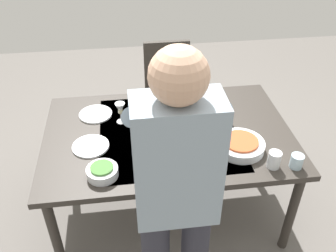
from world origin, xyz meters
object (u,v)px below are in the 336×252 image
at_px(chair_near, 168,87).
at_px(side_bowl_salad, 102,171).
at_px(water_cup_near_right, 297,161).
at_px(serving_bowl_pasta, 240,145).
at_px(wine_bottle, 201,138).
at_px(wine_glass_left, 120,109).
at_px(dinner_plate_near, 96,114).
at_px(water_cup_near_left, 274,160).
at_px(dining_table, 168,140).
at_px(person_server, 176,196).
at_px(dinner_plate_far, 91,146).
at_px(wine_glass_right, 165,142).

height_order(chair_near, side_bowl_salad, chair_near).
distance_m(water_cup_near_right, serving_bowl_pasta, 0.34).
xyz_separation_m(water_cup_near_right, side_bowl_salad, (1.12, -0.07, -0.01)).
height_order(chair_near, water_cup_near_right, chair_near).
height_order(wine_bottle, water_cup_near_right, wine_bottle).
bearing_deg(wine_glass_left, dinner_plate_near, -31.81).
bearing_deg(wine_glass_left, water_cup_near_right, 149.62).
bearing_deg(water_cup_near_left, side_bowl_salad, -3.00).
bearing_deg(chair_near, wine_glass_left, 60.73).
distance_m(wine_bottle, water_cup_near_left, 0.44).
height_order(dining_table, water_cup_near_right, water_cup_near_right).
bearing_deg(dinner_plate_near, dining_table, 150.98).
height_order(dining_table, wine_glass_left, wine_glass_left).
relative_size(person_server, dinner_plate_far, 7.34).
xyz_separation_m(wine_bottle, side_bowl_salad, (0.59, 0.13, -0.08)).
height_order(dinner_plate_near, dinner_plate_far, same).
distance_m(chair_near, side_bowl_salad, 1.40).
xyz_separation_m(person_server, water_cup_near_right, (-0.77, -0.36, -0.20)).
bearing_deg(dinner_plate_far, wine_glass_left, -129.10).
distance_m(wine_glass_left, wine_glass_right, 0.46).
distance_m(wine_bottle, dinner_plate_far, 0.69).
xyz_separation_m(dining_table, person_server, (0.07, 0.79, 0.31)).
relative_size(water_cup_near_left, dinner_plate_near, 0.46).
xyz_separation_m(wine_glass_right, dinner_plate_far, (0.45, -0.14, -0.10)).
bearing_deg(wine_glass_right, dinner_plate_near, -49.02).
bearing_deg(person_server, water_cup_near_right, -154.89).
relative_size(water_cup_near_right, dinner_plate_near, 0.37).
height_order(wine_glass_right, serving_bowl_pasta, wine_glass_right).
relative_size(dining_table, dinner_plate_near, 7.06).
xyz_separation_m(wine_bottle, dinner_plate_far, (0.67, -0.14, -0.10)).
xyz_separation_m(wine_glass_left, wine_glass_right, (-0.25, 0.39, 0.00)).
distance_m(person_server, wine_glass_left, 0.98).
bearing_deg(chair_near, side_bowl_salad, 66.83).
xyz_separation_m(wine_bottle, water_cup_near_left, (-0.39, 0.18, -0.06)).
height_order(wine_bottle, dinner_plate_far, wine_bottle).
relative_size(chair_near, person_server, 0.54).
height_order(person_server, water_cup_near_left, person_server).
distance_m(wine_bottle, wine_glass_left, 0.61).
height_order(dining_table, side_bowl_salad, side_bowl_salad).
bearing_deg(side_bowl_salad, wine_bottle, -167.56).
bearing_deg(water_cup_near_left, serving_bowl_pasta, -51.08).
height_order(wine_bottle, wine_glass_right, wine_bottle).
distance_m(serving_bowl_pasta, dinner_plate_near, 1.03).
height_order(chair_near, person_server, person_server).
relative_size(wine_bottle, water_cup_near_right, 3.48).
distance_m(chair_near, wine_glass_left, 0.91).
height_order(chair_near, serving_bowl_pasta, chair_near).
height_order(wine_glass_left, water_cup_near_left, wine_glass_left).
xyz_separation_m(chair_near, wine_glass_left, (0.42, 0.75, 0.30)).
bearing_deg(water_cup_near_right, dinner_plate_near, -30.60).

